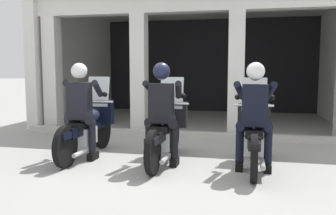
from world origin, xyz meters
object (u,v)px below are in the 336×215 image
police_officer_left (80,103)px  police_officer_right (255,107)px  motorcycle_right (254,134)px  police_officer_center (162,105)px  motorcycle_left (89,126)px  motorcycle_center (166,130)px

police_officer_left → police_officer_right: bearing=-5.4°
police_officer_left → motorcycle_right: 2.81m
motorcycle_right → police_officer_right: bearing=-98.2°
police_officer_center → police_officer_right: (1.38, -0.02, 0.00)m
motorcycle_left → motorcycle_center: same height
motorcycle_center → motorcycle_left: bearing=173.1°
motorcycle_center → police_officer_center: (-0.00, -0.28, 0.44)m
police_officer_right → motorcycle_center: bearing=159.6°
police_officer_center → motorcycle_right: bearing=6.5°
police_officer_center → motorcycle_right: police_officer_center is taller
police_officer_left → motorcycle_right: police_officer_left is taller
motorcycle_left → police_officer_left: bearing=-93.8°
motorcycle_center → motorcycle_right: size_ratio=1.00×
motorcycle_left → motorcycle_right: same height
motorcycle_left → police_officer_left: size_ratio=1.29×
police_officer_left → police_officer_right: (2.77, -0.09, 0.00)m
police_officer_center → police_officer_right: same height
police_officer_center → motorcycle_right: (1.39, 0.26, -0.44)m
police_officer_left → motorcycle_right: size_ratio=0.78×
motorcycle_right → motorcycle_left: bearing=170.2°
motorcycle_left → police_officer_right: bearing=-11.2°
motorcycle_left → police_officer_center: (1.38, -0.35, 0.44)m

